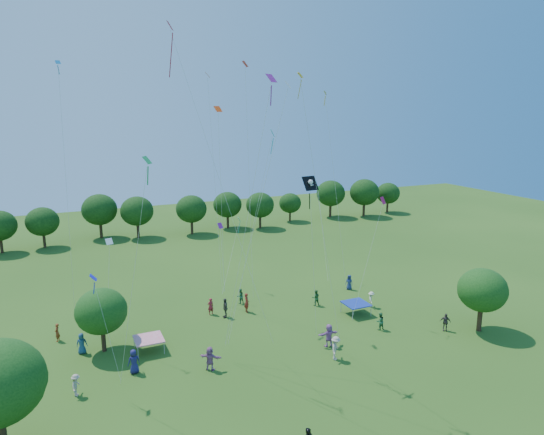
{
  "coord_description": "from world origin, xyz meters",
  "views": [
    {
      "loc": [
        -14.09,
        -17.61,
        18.58
      ],
      "look_at": [
        0.0,
        14.0,
        11.0
      ],
      "focal_mm": 32.0,
      "sensor_mm": 36.0,
      "label": 1
    }
  ],
  "objects": [
    {
      "name": "crowd_person_0",
      "position": [
        -10.21,
        15.66,
        0.91
      ],
      "size": [
        0.96,
        0.62,
        1.82
      ],
      "primitive_type": "imported",
      "rotation": [
        0.0,
        0.0,
        3.29
      ],
      "color": "navy",
      "rests_on": "ground"
    },
    {
      "name": "crowd_person_3",
      "position": [
        12.64,
        18.74,
        0.79
      ],
      "size": [
        0.94,
        1.12,
        1.57
      ],
      "primitive_type": "imported",
      "rotation": [
        0.0,
        0.0,
        1.01
      ],
      "color": "beige",
      "rests_on": "ground"
    },
    {
      "name": "small_kite_6",
      "position": [
        -1.17,
        11.79,
        15.24
      ],
      "size": [
        3.45,
        4.35,
        19.16
      ],
      "color": "silver"
    },
    {
      "name": "crowd_person_6",
      "position": [
        -13.5,
        20.31,
        0.84
      ],
      "size": [
        0.91,
        0.62,
        1.68
      ],
      "primitive_type": "imported",
      "rotation": [
        0.0,
        0.0,
        2.92
      ],
      "color": "navy",
      "rests_on": "ground"
    },
    {
      "name": "small_kite_13",
      "position": [
        -2.66,
        9.88,
        16.43
      ],
      "size": [
        1.59,
        6.32,
        19.4
      ],
      "color": "#981984"
    },
    {
      "name": "small_kite_11",
      "position": [
        12.01,
        27.95,
        8.41
      ],
      "size": [
        1.83,
        5.44,
        9.16
      ],
      "color": "#33981B"
    },
    {
      "name": "crowd_person_15",
      "position": [
        -14.18,
        14.28,
        0.77
      ],
      "size": [
        0.77,
        1.1,
        1.54
      ],
      "primitive_type": "imported",
      "rotation": [
        0.0,
        0.0,
        1.23
      ],
      "color": "#B09E8D",
      "rests_on": "ground"
    },
    {
      "name": "pirate_kite",
      "position": [
        2.0,
        11.85,
        13.43
      ],
      "size": [
        2.28,
        2.04,
        12.87
      ],
      "color": "black"
    },
    {
      "name": "crowd_person_12",
      "position": [
        13.33,
        23.69,
        0.8
      ],
      "size": [
        0.81,
        0.9,
        1.61
      ],
      "primitive_type": "imported",
      "rotation": [
        0.0,
        0.0,
        5.33
      ],
      "color": "navy",
      "rests_on": "ground"
    },
    {
      "name": "small_kite_3",
      "position": [
        -10.04,
        9.53,
        12.82
      ],
      "size": [
        2.19,
        3.91,
        14.96
      ],
      "color": "#1A8F3E"
    },
    {
      "name": "crowd_person_7",
      "position": [
        1.21,
        22.59,
        0.93
      ],
      "size": [
        0.48,
        0.72,
        1.87
      ],
      "primitive_type": "imported",
      "rotation": [
        0.0,
        0.0,
        1.53
      ],
      "color": "maroon",
      "rests_on": "ground"
    },
    {
      "name": "crowd_person_1",
      "position": [
        -15.24,
        23.38,
        0.76
      ],
      "size": [
        0.55,
        0.66,
        1.52
      ],
      "primitive_type": "imported",
      "rotation": [
        0.0,
        0.0,
        4.33
      ],
      "color": "#94391B",
      "rests_on": "ground"
    },
    {
      "name": "small_kite_12",
      "position": [
        -12.42,
        14.13,
        7.17
      ],
      "size": [
        1.35,
        1.91,
        6.98
      ],
      "color": "#1514CE"
    },
    {
      "name": "small_kite_10",
      "position": [
        9.28,
        21.25,
        14.75
      ],
      "size": [
        2.91,
        0.71,
        19.12
      ],
      "color": "gold"
    },
    {
      "name": "small_kite_9",
      "position": [
        -0.61,
        24.22,
        15.43
      ],
      "size": [
        1.01,
        1.49,
        17.76
      ],
      "color": "#F1430C"
    },
    {
      "name": "crowd_person_8",
      "position": [
        7.95,
        21.31,
        0.79
      ],
      "size": [
        0.87,
        0.62,
        1.59
      ],
      "primitive_type": "imported",
      "rotation": [
        0.0,
        0.0,
        2.87
      ],
      "color": "#275B28",
      "rests_on": "ground"
    },
    {
      "name": "small_kite_8",
      "position": [
        10.96,
        15.9,
        9.77
      ],
      "size": [
        3.93,
        1.56,
        10.09
      ],
      "color": "#DA0C47"
    },
    {
      "name": "small_kite_4",
      "position": [
        -13.45,
        25.06,
        15.44
      ],
      "size": [
        0.68,
        0.6,
        21.17
      ],
      "color": "#1173B1"
    },
    {
      "name": "small_kite_7",
      "position": [
        -0.28,
        14.89,
        13.94
      ],
      "size": [
        4.05,
        0.65,
        16.04
      ],
      "color": "#0CA2BB"
    },
    {
      "name": "tent_red_stripe",
      "position": [
        -8.64,
        18.57,
        1.04
      ],
      "size": [
        2.2,
        2.2,
        1.1
      ],
      "color": "red",
      "rests_on": "ground"
    },
    {
      "name": "crowd_person_11",
      "position": [
        -5.05,
        13.83,
        0.91
      ],
      "size": [
        1.71,
        1.51,
        1.81
      ],
      "primitive_type": "imported",
      "rotation": [
        0.0,
        0.0,
        2.49
      ],
      "color": "#A66097",
      "rests_on": "ground"
    },
    {
      "name": "small_kite_14",
      "position": [
        -10.59,
        24.79,
        6.86
      ],
      "size": [
        1.11,
        2.41,
        6.56
      ],
      "color": "white"
    },
    {
      "name": "small_kite_15",
      "position": [
        2.47,
        28.51,
        6.5
      ],
      "size": [
        3.58,
        4.55,
        6.45
      ],
      "color": "#0BAB98"
    },
    {
      "name": "near_tree_north",
      "position": [
        -11.89,
        20.04,
        3.37
      ],
      "size": [
        3.98,
        3.98,
        5.17
      ],
      "color": "#422B19",
      "rests_on": "ground"
    },
    {
      "name": "small_kite_1",
      "position": [
        1.51,
        22.75,
        17.68
      ],
      "size": [
        0.76,
        0.68,
        21.51
      ],
      "color": "red"
    },
    {
      "name": "crowd_person_9",
      "position": [
        4.15,
        11.39,
        0.94
      ],
      "size": [
        1.24,
        1.28,
        1.88
      ],
      "primitive_type": "imported",
      "rotation": [
        0.0,
        0.0,
        0.83
      ],
      "color": "#BFAD99",
      "rests_on": "ground"
    },
    {
      "name": "small_kite_5",
      "position": [
        0.24,
        27.06,
        6.83
      ],
      "size": [
        0.73,
        2.4,
        6.46
      ],
      "color": "#A01A90"
    },
    {
      "name": "small_kite_0",
      "position": [
        -0.82,
        25.87,
        16.96
      ],
      "size": [
        0.9,
        1.31,
        20.75
      ],
      "color": "#D9450C"
    },
    {
      "name": "crowd_person_10",
      "position": [
        -1.05,
        22.24,
        0.92
      ],
      "size": [
        0.65,
        1.15,
        1.85
      ],
      "primitive_type": "imported",
      "rotation": [
        0.0,
        0.0,
        4.56
      ],
      "color": "#48423A",
      "rests_on": "ground"
    },
    {
      "name": "small_kite_2",
      "position": [
        1.73,
        11.17,
        15.27
      ],
      "size": [
        4.73,
        1.9,
        19.7
      ],
      "color": "#F4A115"
    },
    {
      "name": "tent_blue",
      "position": [
        10.36,
        17.95,
        1.04
      ],
      "size": [
        2.2,
        2.2,
        1.1
      ],
      "color": "navy",
      "rests_on": "ground"
    },
    {
      "name": "crowd_person_13",
      "position": [
        -2.08,
        23.44,
        0.8
      ],
      "size": [
        0.65,
        0.47,
        1.6
      ],
      "primitive_type": "imported",
      "rotation": [
        0.0,
        0.0,
        3.3
      ],
      "color": "maroon",
      "rests_on": "ground"
    },
    {
      "name": "crowd_person_2",
      "position": [
        1.38,
        24.82,
        0.75
      ],
      "size": [
        0.81,
        0.55,
        1.5
      ],
      "primitive_type": "imported",
      "rotation": [
        0.0,
        0.0,
        3.36
      ],
      "color": "#295F37",
      "rests_on": "ground"
    },
    {
      "name": "crowd_person_4",
      "position": [
        15.45,
        11.84,
        0.79
      ],
      "size": [
        0.99,
        0.91,
        1.58
      ],
      "primitive_type": "imported",
      "rotation": [
        0.0,
        0.0,
        5.6
      ],
      "color": "#483C39",
      "rests_on": "ground"
    },
    {
      "name": "treeline",
      "position": [
        -1.73,
        55.43,
        4.09
      ],
      "size": [
        88.01,
        8.77,
        6.77
      ],
      "color": "#422B19",
      "rests_on": "ground"
    },
    {
      "name": "crowd_person_5",
      "position": [
        4.8,
        13.49,
        0.94
      ],
      "size": [
        1.79,
        0.69,
        1.89
      ],
      "primitive_type": "imported",
      "rotation": [
        0.0,
        0.0,
        3.1
      ],
      "color": "#AE65AE",
      "rests_on": "ground"
    },
    {
      "name": "near_tree_east",
      "position": [
        18.15,
        10.65,
        3.71
      ],
      "size": [
        4.12,
        4.12,
        5.58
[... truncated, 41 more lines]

